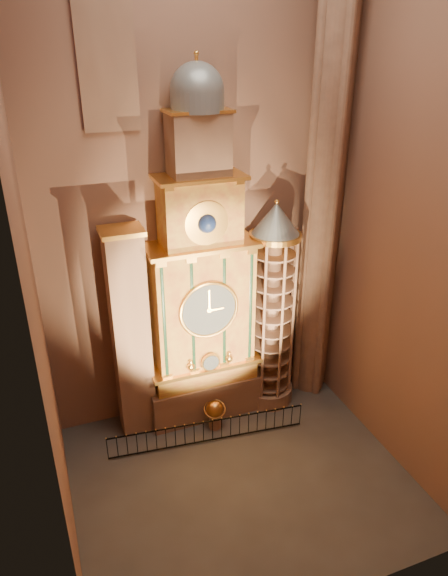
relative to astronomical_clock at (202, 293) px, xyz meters
name	(u,v)px	position (x,y,z in m)	size (l,w,h in m)	color
floor	(241,478)	(0.00, -4.96, -6.68)	(14.00, 14.00, 0.00)	#383330
wall_back	(192,195)	(0.00, 1.04, 4.32)	(22.00, 22.00, 0.00)	#8A5E4A
wall_left	(29,269)	(-7.00, -4.96, 4.32)	(22.00, 22.00, 0.00)	#8A5E4A
wall_right	(413,217)	(7.00, -4.96, 4.32)	(22.00, 22.00, 0.00)	#8A5E4A
astronomical_clock	(202,293)	(0.00, 0.00, 0.00)	(5.60, 2.41, 16.70)	#8C634C
portrait_tower	(131,335)	(-3.40, 0.02, -1.53)	(1.80, 1.60, 10.20)	#8C634C
stair_turret	(272,310)	(3.50, -0.26, -1.41)	(2.50, 2.50, 10.80)	#8C634C
gothic_pier	(325,188)	(6.10, 0.04, 4.32)	(2.04, 2.04, 22.00)	#8C634C
stained_glass_window	(107,59)	(-3.20, 0.95, 9.82)	(2.20, 0.14, 5.20)	navy
celestial_globe	(215,412)	(0.06, -1.47, -5.75)	(1.22, 1.17, 1.54)	#8C634C
iron_railing	(208,431)	(-0.59, -2.34, -6.03)	(9.20, 1.03, 1.19)	black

